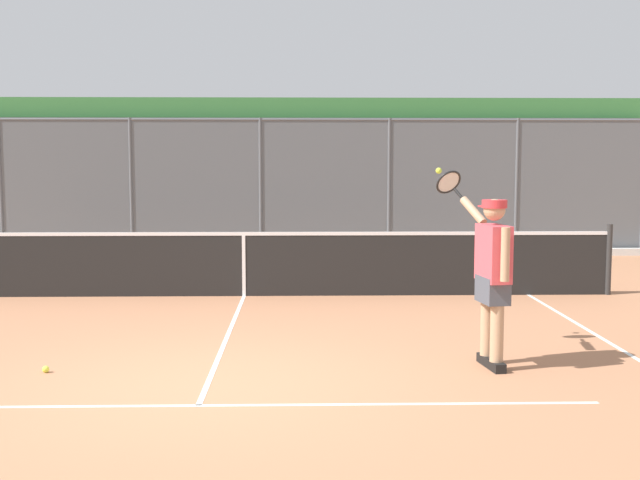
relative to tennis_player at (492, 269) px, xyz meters
The scene contains 6 objects.
ground_plane 2.94m from the tennis_player, 12.53° to the left, with size 60.00×60.00×0.00m, color #B27551.
court_line_markings 3.26m from the tennis_player, 29.50° to the left, with size 8.62×9.83×0.01m.
fence_backdrop 10.37m from the tennis_player, 74.83° to the right, with size 19.38×1.37×3.35m.
tennis_net 5.02m from the tennis_player, 57.18° to the right, with size 11.07×0.09×1.07m.
tennis_player is the anchor object (origin of this frame).
tennis_ball_near_baseline 4.40m from the tennis_player, ahead, with size 0.07×0.07×0.07m, color #D6E042.
Camera 1 is at (-0.85, 7.07, 2.02)m, focal length 44.99 mm.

